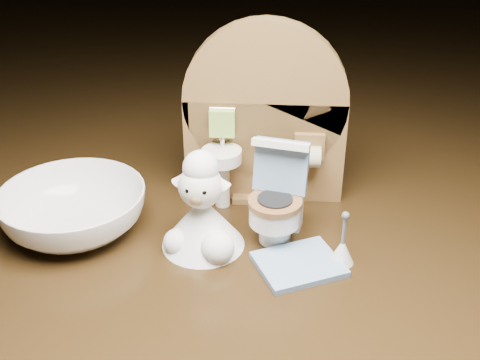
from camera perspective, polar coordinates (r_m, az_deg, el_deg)
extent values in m
cube|color=#31210F|center=(0.49, 1.82, -10.38)|extent=(2.50, 2.50, 0.10)
cube|color=brown|center=(0.49, 2.30, 2.88)|extent=(0.13, 0.02, 0.09)
cylinder|color=brown|center=(0.47, 2.41, 7.53)|extent=(0.13, 0.02, 0.13)
cube|color=brown|center=(0.51, 2.21, -1.18)|extent=(0.05, 0.04, 0.01)
cylinder|color=white|center=(0.49, -1.69, -0.14)|extent=(0.01, 0.01, 0.04)
cylinder|color=white|center=(0.47, -1.77, 2.31)|extent=(0.03, 0.03, 0.01)
cylinder|color=silver|center=(0.48, -1.68, 3.87)|extent=(0.00, 0.00, 0.01)
cube|color=#9BC651|center=(0.47, -1.71, 5.40)|extent=(0.02, 0.01, 0.02)
cube|color=brown|center=(0.48, 6.59, 3.16)|extent=(0.02, 0.01, 0.02)
cylinder|color=beige|center=(0.48, 6.57, 2.20)|extent=(0.02, 0.02, 0.02)
cylinder|color=white|center=(0.45, 3.33, -4.76)|extent=(0.02, 0.02, 0.02)
cylinder|color=white|center=(0.44, 3.30, -3.16)|extent=(0.04, 0.04, 0.02)
cylinder|color=brown|center=(0.44, 3.34, -2.12)|extent=(0.04, 0.04, 0.00)
cube|color=white|center=(0.46, 3.99, -1.84)|extent=(0.03, 0.02, 0.05)
cube|color=#7193BA|center=(0.44, 3.91, 1.32)|extent=(0.04, 0.02, 0.04)
cube|color=white|center=(0.43, 3.88, 3.37)|extent=(0.04, 0.02, 0.01)
cylinder|color=#6F9F24|center=(0.45, 5.23, 1.26)|extent=(0.01, 0.01, 0.01)
cube|color=#7193BA|center=(0.43, 5.59, -7.95)|extent=(0.07, 0.07, 0.00)
cone|color=white|center=(0.44, 9.65, -6.64)|extent=(0.02, 0.02, 0.02)
cylinder|color=#59595B|center=(0.42, 9.85, -4.70)|extent=(0.00, 0.00, 0.02)
sphere|color=#59595B|center=(0.42, 9.99, -3.34)|extent=(0.01, 0.01, 0.01)
cone|color=white|center=(0.44, -3.57, -3.92)|extent=(0.06, 0.06, 0.04)
sphere|color=white|center=(0.43, -2.17, -6.43)|extent=(0.02, 0.02, 0.02)
sphere|color=white|center=(0.44, -5.97, -5.89)|extent=(0.02, 0.02, 0.02)
sphere|color=white|center=(0.42, -3.76, -0.58)|extent=(0.03, 0.03, 0.03)
sphere|color=#9C794B|center=(0.42, -4.11, -1.72)|extent=(0.01, 0.01, 0.01)
sphere|color=white|center=(0.42, -3.75, 1.14)|extent=(0.03, 0.03, 0.03)
cone|color=white|center=(0.43, -5.59, 0.20)|extent=(0.01, 0.01, 0.01)
cone|color=white|center=(0.42, -1.81, -0.14)|extent=(0.01, 0.01, 0.01)
sphere|color=black|center=(0.41, -4.95, -1.02)|extent=(0.00, 0.00, 0.00)
sphere|color=black|center=(0.41, -3.43, -1.16)|extent=(0.00, 0.00, 0.00)
imported|color=white|center=(0.48, -15.49, -2.84)|extent=(0.13, 0.13, 0.03)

